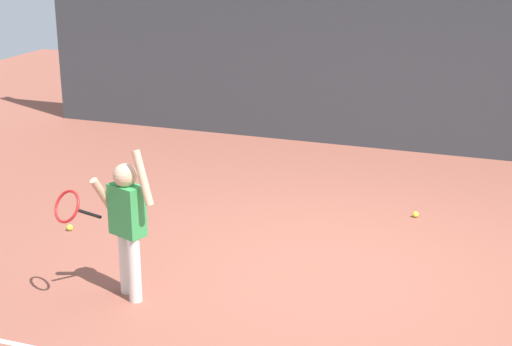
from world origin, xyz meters
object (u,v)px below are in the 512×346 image
tennis_player (125,219)px  tennis_ball_5 (137,237)px  tennis_ball_4 (70,228)px  tennis_ball_0 (416,214)px

tennis_player → tennis_ball_5: size_ratio=20.46×
tennis_player → tennis_ball_5: 1.42m
tennis_player → tennis_ball_5: tennis_player is taller
tennis_ball_5 → tennis_ball_4: bearing=-179.1°
tennis_ball_0 → tennis_ball_5: 3.03m
tennis_player → tennis_ball_4: size_ratio=20.46×
tennis_player → tennis_ball_5: (-0.52, 1.13, -0.69)m
tennis_player → tennis_ball_4: bearing=159.6°
tennis_ball_0 → tennis_ball_5: (-2.57, -1.60, 0.00)m
tennis_ball_0 → tennis_ball_5: size_ratio=1.00×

